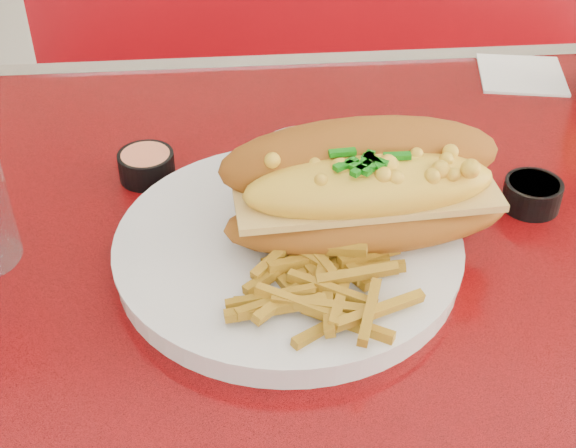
{
  "coord_description": "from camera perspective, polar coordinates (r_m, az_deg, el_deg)",
  "views": [
    {
      "loc": [
        -0.22,
        -0.54,
        1.23
      ],
      "look_at": [
        -0.18,
        0.01,
        0.81
      ],
      "focal_mm": 50.0,
      "sensor_mm": 36.0,
      "label": 1
    }
  ],
  "objects": [
    {
      "name": "sauce_cup_left",
      "position": [
        0.82,
        -10.03,
        4.18
      ],
      "size": [
        0.06,
        0.06,
        0.03
      ],
      "rotation": [
        0.0,
        0.0,
        0.12
      ],
      "color": "black",
      "rests_on": "diner_table"
    },
    {
      "name": "fries_pile",
      "position": [
        0.64,
        2.54,
        -4.08
      ],
      "size": [
        0.12,
        0.11,
        0.03
      ],
      "primitive_type": null,
      "rotation": [
        0.0,
        0.0,
        -0.07
      ],
      "color": "#BF8E20",
      "rests_on": "dinner_plate"
    },
    {
      "name": "dinner_plate",
      "position": [
        0.71,
        0.0,
        -1.78
      ],
      "size": [
        0.37,
        0.37,
        0.02
      ],
      "rotation": [
        0.0,
        0.0,
        -0.24
      ],
      "color": "silver",
      "rests_on": "diner_table"
    },
    {
      "name": "gravy_ramekin",
      "position": [
        0.77,
        1.52,
        3.44
      ],
      "size": [
        0.1,
        0.1,
        0.06
      ],
      "rotation": [
        0.0,
        0.0,
        0.01
      ],
      "color": "silver",
      "rests_on": "diner_table"
    },
    {
      "name": "diner_table",
      "position": [
        0.85,
        12.12,
        -10.41
      ],
      "size": [
        1.23,
        0.83,
        0.77
      ],
      "color": "red",
      "rests_on": "ground"
    },
    {
      "name": "booth_bench_far",
      "position": [
        1.66,
        3.73,
        2.9
      ],
      "size": [
        1.2,
        0.51,
        0.9
      ],
      "color": "#9A0A12",
      "rests_on": "ground"
    },
    {
      "name": "sauce_cup_right",
      "position": [
        0.81,
        16.98,
        2.11
      ],
      "size": [
        0.07,
        0.07,
        0.03
      ],
      "rotation": [
        0.0,
        0.0,
        0.32
      ],
      "color": "black",
      "rests_on": "diner_table"
    },
    {
      "name": "fork",
      "position": [
        0.69,
        4.98,
        -1.98
      ],
      "size": [
        0.09,
        0.13,
        0.0
      ],
      "rotation": [
        0.0,
        0.0,
        2.16
      ],
      "color": "silver",
      "rests_on": "dinner_plate"
    },
    {
      "name": "mac_hoagie",
      "position": [
        0.69,
        5.52,
        2.59
      ],
      "size": [
        0.26,
        0.14,
        0.11
      ],
      "rotation": [
        0.0,
        0.0,
        0.06
      ],
      "color": "#A05B19",
      "rests_on": "dinner_plate"
    },
    {
      "name": "paper_napkin",
      "position": [
        1.05,
        16.27,
        10.16
      ],
      "size": [
        0.12,
        0.12,
        0.0
      ],
      "primitive_type": "cube",
      "rotation": [
        0.0,
        0.0,
        -0.18
      ],
      "color": "white",
      "rests_on": "diner_table"
    }
  ]
}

